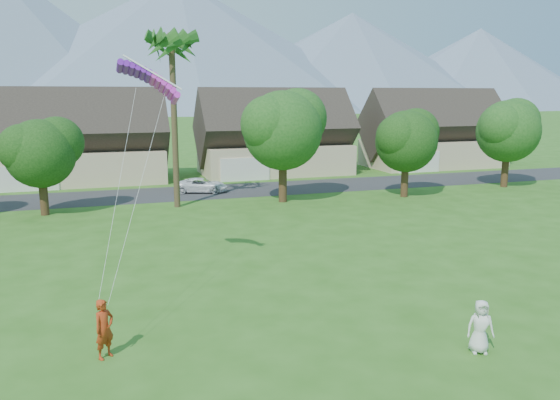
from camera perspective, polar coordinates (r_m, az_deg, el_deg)
name	(u,v)px	position (r m, az deg, el deg)	size (l,w,h in m)	color
street	(193,193)	(46.45, -9.09, 0.76)	(90.00, 7.00, 0.01)	#2D2D30
kite_flyer	(104,329)	(18.25, -17.89, -12.69)	(0.70, 0.46, 1.91)	#A63113
watcher	(480,327)	(18.88, 20.21, -12.31)	(0.85, 0.56, 1.75)	silver
parked_car	(202,185)	(46.46, -8.19, 1.53)	(1.99, 4.32, 1.20)	white
mountain_ridge	(138,49)	(272.57, -14.63, 15.02)	(540.00, 240.00, 70.00)	slate
houses_row	(183,143)	(54.91, -10.14, 5.90)	(72.75, 8.19, 8.86)	beige
tree_row	(188,141)	(39.68, -9.58, 6.14)	(62.27, 6.67, 8.45)	#47301C
fan_palm	(171,41)	(40.18, -11.28, 16.01)	(3.00, 3.00, 13.80)	#4C3D26
parafoil_kite	(151,78)	(23.15, -13.34, 12.33)	(2.81, 1.18, 0.50)	purple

